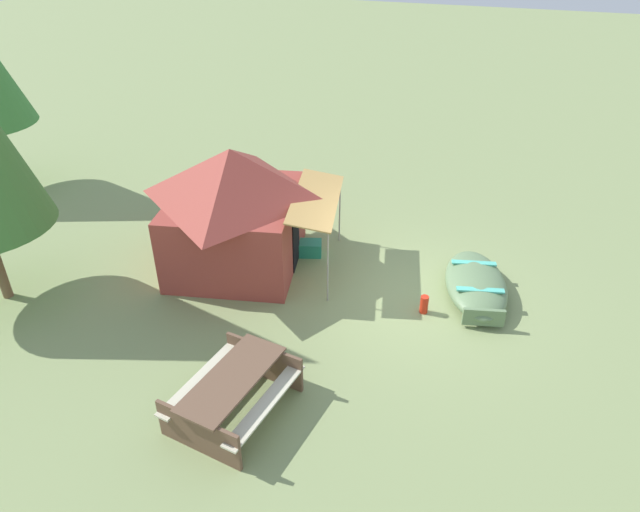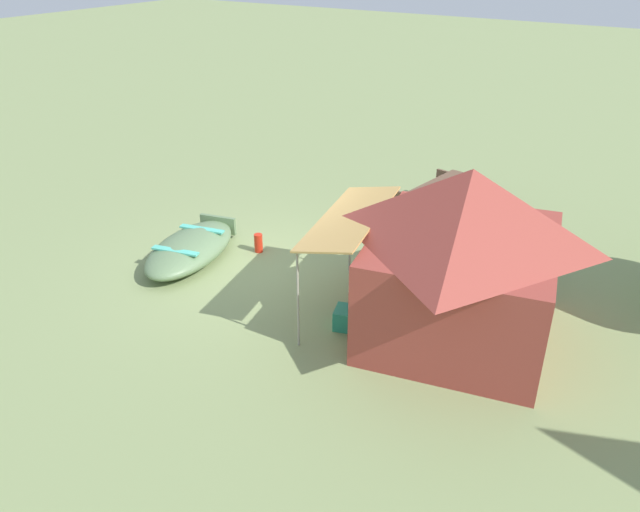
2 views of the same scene
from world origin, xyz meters
TOP-DOWN VIEW (x-y plane):
  - ground_plane at (0.00, 0.00)m, footprint 80.00×80.00m
  - beached_rowboat at (0.43, -1.39)m, footprint 2.73×1.77m
  - canvas_cabin_tent at (-0.01, 3.84)m, footprint 3.70×4.19m
  - picnic_table at (-4.14, 1.93)m, footprint 2.20×1.78m
  - cooler_box at (0.80, 2.41)m, footprint 0.54×0.63m
  - fuel_can at (-0.55, -0.48)m, footprint 0.23×0.23m

SIDE VIEW (x-z plane):
  - ground_plane at x=0.00m, z-range 0.00..0.00m
  - cooler_box at x=0.80m, z-range 0.00..0.33m
  - fuel_can at x=-0.55m, z-range 0.00..0.38m
  - beached_rowboat at x=0.43m, z-range 0.01..0.49m
  - picnic_table at x=-4.14m, z-range 0.11..0.85m
  - canvas_cabin_tent at x=-0.01m, z-range 0.05..2.77m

